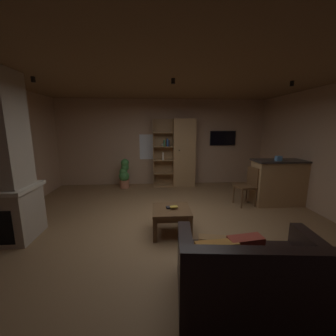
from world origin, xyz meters
TOP-DOWN VIEW (x-y plane):
  - floor at (0.00, 0.00)m, footprint 6.55×6.12m
  - wall_back at (0.00, 3.09)m, footprint 6.67×0.06m
  - ceiling at (0.00, 0.00)m, footprint 6.55×6.12m
  - window_pane_back at (-0.43, 3.06)m, footprint 0.62×0.01m
  - stone_fireplace at (-2.73, -0.27)m, footprint 0.94×0.81m
  - bookshelf_cabinet at (0.58, 2.82)m, footprint 1.31×0.41m
  - kitchen_bar_counter at (2.83, 0.99)m, footprint 1.47×0.58m
  - tissue_box at (2.59, 0.89)m, footprint 0.13×0.13m
  - leather_couch at (0.73, -1.81)m, footprint 1.65×1.10m
  - coffee_table at (0.01, -0.26)m, footprint 0.66×0.65m
  - table_book_0 at (-0.01, -0.23)m, footprint 0.15×0.12m
  - table_book_1 at (0.06, -0.28)m, footprint 0.14×0.10m
  - dining_chair at (1.97, 0.99)m, footprint 0.48×0.48m
  - potted_floor_plant at (-1.20, 2.64)m, footprint 0.32×0.33m
  - wall_mounted_tv at (1.96, 3.03)m, footprint 0.83×0.06m
  - track_light_spot_0 at (-2.27, 0.14)m, footprint 0.07×0.07m
  - track_light_spot_1 at (0.07, 0.11)m, footprint 0.07×0.07m
  - track_light_spot_2 at (2.25, 0.17)m, footprint 0.07×0.07m

SIDE VIEW (x-z plane):
  - floor at x=0.00m, z-range -0.02..0.00m
  - leather_couch at x=0.73m, z-range -0.12..0.72m
  - coffee_table at x=0.01m, z-range 0.14..0.59m
  - potted_floor_plant at x=-1.20m, z-range -0.01..0.89m
  - table_book_0 at x=-0.01m, z-range 0.45..0.48m
  - table_book_1 at x=0.06m, z-range 0.48..0.50m
  - dining_chair at x=1.97m, z-range 0.07..0.99m
  - kitchen_bar_counter at x=2.83m, z-range 0.00..1.09m
  - bookshelf_cabinet at x=0.58m, z-range 0.00..2.10m
  - tissue_box at x=2.59m, z-range 1.09..1.20m
  - stone_fireplace at x=-2.73m, z-range -0.13..2.58m
  - window_pane_back at x=-0.43m, z-range 0.83..1.62m
  - wall_back at x=0.00m, z-range 0.00..2.71m
  - wall_mounted_tv at x=1.96m, z-range 1.26..1.73m
  - track_light_spot_0 at x=-2.27m, z-range 2.59..2.68m
  - track_light_spot_1 at x=0.07m, z-range 2.59..2.68m
  - track_light_spot_2 at x=2.25m, z-range 2.59..2.68m
  - ceiling at x=0.00m, z-range 2.71..2.73m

